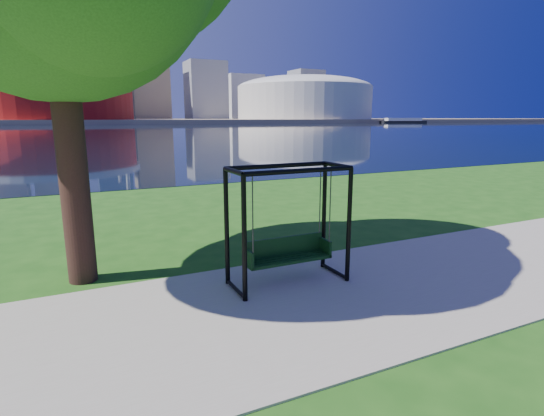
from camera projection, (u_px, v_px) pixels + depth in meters
ground at (266, 297)px, 7.01m from camera, size 900.00×900.00×0.00m
path at (279, 308)px, 6.56m from camera, size 120.00×4.00×0.03m
river at (80, 131)px, 97.03m from camera, size 900.00×180.00×0.02m
far_bank at (70, 121)px, 276.87m from camera, size 900.00×228.00×2.00m
stadium at (47, 94)px, 207.23m from camera, size 83.00×83.00×32.00m
arena at (304, 97)px, 267.96m from camera, size 84.00×84.00×26.56m
skyline at (58, 67)px, 279.60m from camera, size 392.00×66.00×96.50m
swing at (288, 228)px, 7.39m from camera, size 2.06×0.90×2.11m
barge at (403, 121)px, 244.96m from camera, size 28.03×12.55×2.71m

